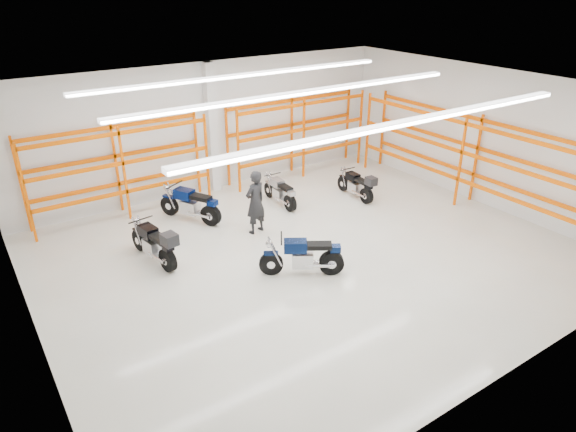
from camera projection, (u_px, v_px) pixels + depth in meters
ground at (310, 254)px, 14.36m from camera, size 14.00×14.00×0.00m
room_shell at (311, 141)px, 12.98m from camera, size 14.02×12.02×4.51m
motorcycle_main at (305, 257)px, 13.18m from camera, size 1.93×1.33×1.08m
motorcycle_back_a at (156, 244)px, 13.70m from camera, size 0.79×2.26×1.16m
motorcycle_back_b at (192, 205)px, 16.09m from camera, size 1.23×2.09×1.13m
motorcycle_back_c at (281, 193)px, 17.25m from camera, size 0.64×1.93×0.95m
motorcycle_back_d at (358, 186)px, 17.72m from camera, size 0.62×1.96×1.01m
standing_man at (255, 202)px, 15.19m from camera, size 0.80×0.62×1.96m
structural_column at (212, 129)px, 17.77m from camera, size 0.32×0.32×4.50m
pallet_racking_back_left at (119, 162)px, 15.99m from camera, size 5.67×0.87×3.00m
pallet_racking_back_right at (298, 129)px, 19.43m from camera, size 5.67×0.87×3.00m
pallet_racking_side at (470, 152)px, 16.86m from camera, size 0.87×9.07×3.00m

